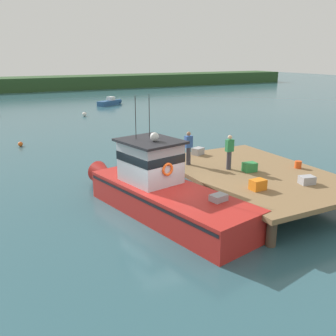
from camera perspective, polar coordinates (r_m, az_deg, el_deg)
The scene contains 15 objects.
ground_plane at distance 15.78m, azimuth -1.01°, elevation -7.07°, with size 200.00×200.00×0.00m, color #2D5660.
dock at distance 17.90m, azimuth 12.88°, elevation -0.90°, with size 6.00×9.00×1.20m.
main_fishing_boat at distance 15.67m, azimuth -1.22°, elevation -3.27°, with size 4.19×9.96×4.80m.
crate_stack_mid_dock at distance 17.76m, azimuth 12.19°, elevation 0.14°, with size 0.60×0.44×0.42m, color #2D8442.
crate_single_far at distance 15.44m, azimuth 13.38°, elevation -2.45°, with size 0.60×0.44×0.42m, color orange.
crate_stack_near_edge at distance 20.39m, azimuth 4.53°, elevation 2.54°, with size 0.60×0.44×0.37m, color #9E9EA3.
crate_single_by_cleat at distance 16.73m, azimuth 20.20°, elevation -1.71°, with size 0.60×0.44×0.34m, color #9E9EA3.
bait_bucket at distance 18.93m, azimuth 19.01°, elevation 0.50°, with size 0.32×0.32×0.34m, color #E04C19.
deckhand_by_the_boat at distance 17.77m, azimuth 9.22°, elevation 2.48°, with size 0.36×0.22×1.63m.
deckhand_further_back at distance 18.33m, azimuth 3.11°, elevation 3.12°, with size 0.36×0.22×1.63m.
moored_boat_far_right at distance 51.00m, azimuth -8.78°, elevation 9.77°, with size 3.94×2.89×1.05m.
mooring_buoy_outer at distance 41.89m, azimuth -12.50°, elevation 7.91°, with size 0.46×0.46×0.46m, color silver.
mooring_buoy_spare_mooring at distance 23.84m, azimuth -4.29°, elevation 1.73°, with size 0.43×0.43×0.43m, color #EA5B19.
mooring_buoy_inshore at distance 29.36m, azimuth -21.35°, elevation 3.38°, with size 0.34×0.34×0.34m, color #EA5B19.
far_shoreline at distance 75.41m, azimuth -22.82°, elevation 11.52°, with size 120.00×8.00×2.40m, color #284723.
Camera 1 is at (-6.36, -12.96, 6.36)m, focal length 40.45 mm.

